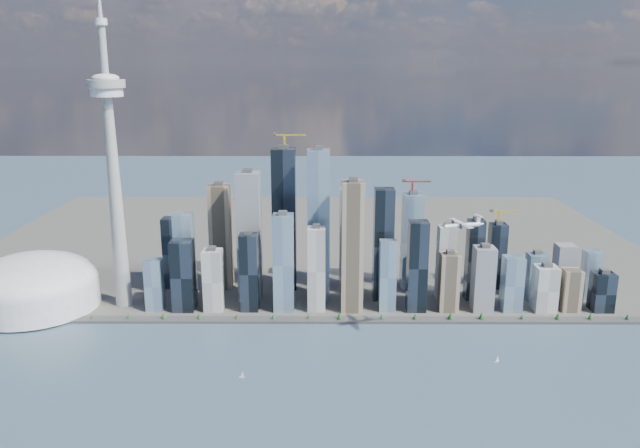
{
  "coord_description": "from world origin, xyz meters",
  "views": [
    {
      "loc": [
        23.63,
        -639.63,
        385.16
      ],
      "look_at": [
        19.55,
        260.0,
        151.99
      ],
      "focal_mm": 35.0,
      "sensor_mm": 36.0,
      "label": 1
    }
  ],
  "objects_px": {
    "sailboat_west": "(242,375)",
    "sailboat_east": "(497,360)",
    "needle_tower": "(113,163)",
    "dome_stadium": "(34,285)",
    "airplane": "(463,225)"
  },
  "relations": [
    {
      "from": "dome_stadium",
      "to": "sailboat_west",
      "type": "xyz_separation_m",
      "value": [
        362.15,
        -227.19,
        -36.31
      ]
    },
    {
      "from": "airplane",
      "to": "sailboat_west",
      "type": "xyz_separation_m",
      "value": [
        -285.62,
        -80.11,
        -175.88
      ]
    },
    {
      "from": "dome_stadium",
      "to": "sailboat_east",
      "type": "relative_size",
      "value": 22.01
    },
    {
      "from": "needle_tower",
      "to": "airplane",
      "type": "relative_size",
      "value": 9.14
    },
    {
      "from": "needle_tower",
      "to": "dome_stadium",
      "type": "relative_size",
      "value": 2.75
    },
    {
      "from": "dome_stadium",
      "to": "sailboat_west",
      "type": "distance_m",
      "value": 429.05
    },
    {
      "from": "sailboat_west",
      "to": "sailboat_east",
      "type": "height_order",
      "value": "sailboat_west"
    },
    {
      "from": "needle_tower",
      "to": "dome_stadium",
      "type": "xyz_separation_m",
      "value": [
        -140.0,
        -10.0,
        -196.4
      ]
    },
    {
      "from": "airplane",
      "to": "sailboat_east",
      "type": "xyz_separation_m",
      "value": [
        47.99,
        -35.93,
        -176.09
      ]
    },
    {
      "from": "dome_stadium",
      "to": "airplane",
      "type": "bearing_deg",
      "value": -12.79
    },
    {
      "from": "needle_tower",
      "to": "sailboat_east",
      "type": "relative_size",
      "value": 60.58
    },
    {
      "from": "needle_tower",
      "to": "sailboat_east",
      "type": "bearing_deg",
      "value": -19.15
    },
    {
      "from": "sailboat_west",
      "to": "sailboat_east",
      "type": "distance_m",
      "value": 336.52
    },
    {
      "from": "airplane",
      "to": "sailboat_east",
      "type": "distance_m",
      "value": 186.02
    },
    {
      "from": "needle_tower",
      "to": "dome_stadium",
      "type": "bearing_deg",
      "value": -175.91
    }
  ]
}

